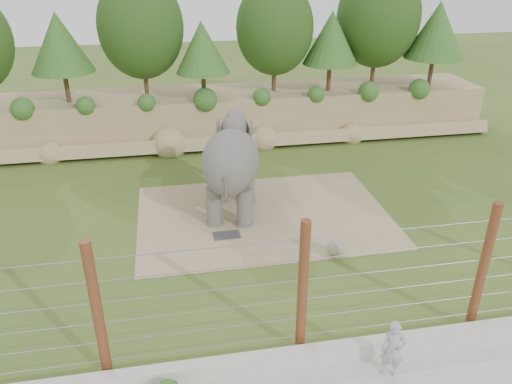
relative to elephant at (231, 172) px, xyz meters
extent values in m
plane|color=#3D5C21|center=(0.73, -3.50, -1.81)|extent=(90.00, 90.00, 0.00)
cube|color=#998A5A|center=(0.73, 9.50, -0.56)|extent=(30.00, 4.00, 2.50)
cube|color=#998A5A|center=(0.73, 7.20, -1.46)|extent=(30.00, 1.37, 1.07)
cylinder|color=#3F2B19|center=(-7.27, 9.00, 1.48)|extent=(0.24, 0.24, 1.58)
sphere|color=#1D3E14|center=(-7.27, 9.00, 3.61)|extent=(3.60, 3.60, 3.60)
cylinder|color=#3F2B19|center=(-3.27, 9.50, 1.65)|extent=(0.24, 0.24, 1.92)
sphere|color=#1D3E14|center=(-3.27, 9.50, 4.26)|extent=(4.40, 4.40, 4.40)
cylinder|color=#3F2B19|center=(-0.27, 8.30, 1.39)|extent=(0.24, 0.24, 1.40)
sphere|color=#1D3E14|center=(-0.27, 8.30, 3.29)|extent=(3.20, 3.20, 3.20)
cylinder|color=#3F2B19|center=(3.73, 9.30, 1.60)|extent=(0.24, 0.24, 1.82)
sphere|color=#1D3E14|center=(3.73, 9.30, 4.07)|extent=(4.16, 4.16, 4.16)
cylinder|color=#3F2B19|center=(6.73, 8.70, 1.44)|extent=(0.24, 0.24, 1.50)
sphere|color=#1D3E14|center=(6.73, 8.70, 3.48)|extent=(3.44, 3.44, 3.44)
cylinder|color=#3F2B19|center=(9.73, 9.70, 1.70)|extent=(0.24, 0.24, 2.03)
sphere|color=#1D3E14|center=(9.73, 9.70, 4.46)|extent=(4.64, 4.64, 4.64)
cylinder|color=#3F2B19|center=(12.73, 8.50, 1.51)|extent=(0.24, 0.24, 1.64)
sphere|color=#1D3E14|center=(12.73, 8.50, 3.74)|extent=(3.76, 3.76, 3.76)
cube|color=tan|center=(1.23, -0.50, -1.80)|extent=(10.00, 7.00, 0.02)
cube|color=#262628|center=(-0.45, -1.79, -1.78)|extent=(1.00, 0.60, 0.03)
sphere|color=gray|center=(3.13, -3.80, -1.49)|extent=(0.60, 0.60, 0.60)
cube|color=beige|center=(0.73, -8.50, -1.56)|extent=(26.00, 0.35, 0.50)
cylinder|color=#582213|center=(-4.27, -8.00, 0.19)|extent=(0.26, 0.26, 4.00)
cylinder|color=#582213|center=(0.73, -8.00, 0.19)|extent=(0.26, 0.26, 4.00)
cylinder|color=#582213|center=(5.73, -8.00, 0.19)|extent=(0.26, 0.26, 4.00)
cylinder|color=gray|center=(0.73, -8.00, -1.31)|extent=(20.00, 0.02, 0.02)
cylinder|color=gray|center=(0.73, -8.00, -0.71)|extent=(20.00, 0.02, 0.02)
cylinder|color=gray|center=(0.73, -8.00, -0.11)|extent=(20.00, 0.02, 0.02)
cylinder|color=gray|center=(0.73, -8.00, 0.49)|extent=(20.00, 0.02, 0.02)
cylinder|color=gray|center=(0.73, -8.00, 1.09)|extent=(20.00, 0.02, 0.02)
cylinder|color=gray|center=(0.73, -8.00, 1.69)|extent=(20.00, 0.02, 0.02)
imported|color=silver|center=(2.74, -9.24, -0.99)|extent=(0.70, 0.59, 1.62)
camera|label=1|loc=(-2.27, -17.81, 7.95)|focal=35.00mm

